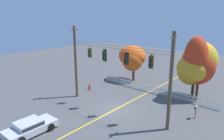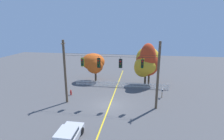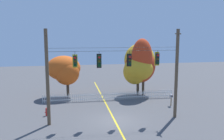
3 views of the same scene
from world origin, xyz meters
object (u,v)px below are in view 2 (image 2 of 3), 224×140
(traffic_signal_northbound_primary, at_px, (142,64))
(traffic_signal_westbound_side, at_px, (82,62))
(roadside_mailbox, at_px, (162,91))
(autumn_maple_mid, at_px, (146,63))
(parked_car, at_px, (67,136))
(fire_hydrant, at_px, (71,92))
(traffic_signal_eastbound_side, at_px, (120,64))
(traffic_signal_southbound_primary, at_px, (99,63))
(autumn_maple_near_fence, at_px, (94,63))
(autumn_oak_far_east, at_px, (148,61))

(traffic_signal_northbound_primary, bearing_deg, traffic_signal_westbound_side, -179.99)
(roadside_mailbox, bearing_deg, autumn_maple_mid, 112.41)
(traffic_signal_westbound_side, height_order, parked_car, traffic_signal_westbound_side)
(traffic_signal_westbound_side, xyz_separation_m, traffic_signal_northbound_primary, (7.43, 0.00, 0.07))
(traffic_signal_westbound_side, distance_m, fire_hydrant, 6.36)
(traffic_signal_westbound_side, bearing_deg, traffic_signal_eastbound_side, 0.00)
(traffic_signal_eastbound_side, distance_m, fire_hydrant, 9.51)
(fire_hydrant, bearing_deg, parked_car, -69.97)
(traffic_signal_westbound_side, xyz_separation_m, traffic_signal_eastbound_side, (4.81, 0.00, -0.01))
(traffic_signal_westbound_side, distance_m, traffic_signal_southbound_primary, 2.09)
(traffic_signal_westbound_side, bearing_deg, parked_car, -82.87)
(traffic_signal_westbound_side, height_order, traffic_signal_eastbound_side, same)
(fire_hydrant, bearing_deg, roadside_mailbox, 4.72)
(autumn_maple_mid, bearing_deg, roadside_mailbox, -67.59)
(autumn_maple_near_fence, relative_size, roadside_mailbox, 3.99)
(autumn_oak_far_east, distance_m, roadside_mailbox, 6.46)
(autumn_oak_far_east, distance_m, fire_hydrant, 13.52)
(traffic_signal_northbound_primary, height_order, roadside_mailbox, traffic_signal_northbound_primary)
(traffic_signal_westbound_side, xyz_separation_m, autumn_maple_near_fence, (-1.07, 9.51, -2.14))
(traffic_signal_eastbound_side, bearing_deg, parked_car, -115.76)
(traffic_signal_northbound_primary, distance_m, autumn_maple_mid, 9.19)
(autumn_oak_far_east, distance_m, parked_car, 18.72)
(autumn_oak_far_east, xyz_separation_m, parked_car, (-7.51, -16.77, -3.55))
(traffic_signal_southbound_primary, bearing_deg, traffic_signal_eastbound_side, -0.02)
(fire_hydrant, distance_m, roadside_mailbox, 13.30)
(traffic_signal_westbound_side, relative_size, fire_hydrant, 1.77)
(traffic_signal_westbound_side, distance_m, parked_car, 9.40)
(traffic_signal_northbound_primary, distance_m, autumn_maple_near_fence, 12.94)
(roadside_mailbox, bearing_deg, traffic_signal_southbound_primary, -157.10)
(traffic_signal_northbound_primary, xyz_separation_m, parked_car, (-6.44, -7.92, -5.03))
(traffic_signal_eastbound_side, bearing_deg, autumn_maple_near_fence, 121.74)
(traffic_signal_eastbound_side, distance_m, autumn_oak_far_east, 9.69)
(traffic_signal_westbound_side, relative_size, autumn_oak_far_east, 0.19)
(traffic_signal_northbound_primary, relative_size, fire_hydrant, 1.75)
(traffic_signal_southbound_primary, bearing_deg, autumn_maple_near_fence, 108.38)
(roadside_mailbox, bearing_deg, traffic_signal_northbound_primary, -130.52)
(autumn_oak_far_east, bearing_deg, autumn_maple_near_fence, 176.05)
(traffic_signal_southbound_primary, bearing_deg, parked_car, -97.91)
(traffic_signal_westbound_side, distance_m, autumn_maple_near_fence, 9.81)
(autumn_oak_far_east, bearing_deg, fire_hydrant, -150.40)
(traffic_signal_southbound_primary, relative_size, traffic_signal_northbound_primary, 1.07)
(traffic_signal_southbound_primary, height_order, autumn_maple_near_fence, traffic_signal_southbound_primary)
(traffic_signal_westbound_side, distance_m, autumn_oak_far_east, 12.35)
(autumn_oak_far_east, height_order, roadside_mailbox, autumn_oak_far_east)
(traffic_signal_eastbound_side, height_order, autumn_maple_mid, autumn_maple_mid)
(traffic_signal_southbound_primary, height_order, fire_hydrant, traffic_signal_southbound_primary)
(autumn_maple_mid, distance_m, roadside_mailbox, 6.52)
(parked_car, bearing_deg, autumn_maple_mid, 66.89)
(traffic_signal_southbound_primary, bearing_deg, traffic_signal_northbound_primary, 0.00)
(traffic_signal_northbound_primary, height_order, autumn_maple_mid, autumn_maple_mid)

